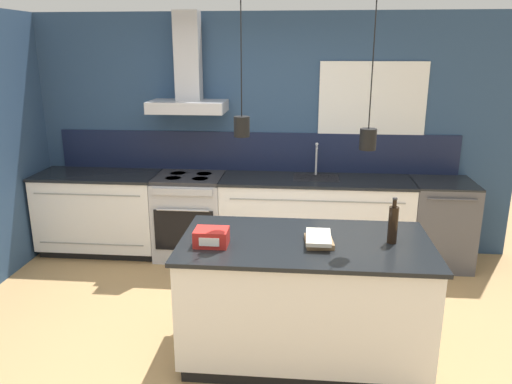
# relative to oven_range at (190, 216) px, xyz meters

# --- Properties ---
(ground_plane) EXTENTS (16.00, 16.00, 0.00)m
(ground_plane) POSITION_rel_oven_range_xyz_m (0.68, -1.69, -0.46)
(ground_plane) COLOR tan
(ground_plane) RESTS_ON ground
(wall_back) EXTENTS (5.60, 2.23, 2.60)m
(wall_back) POSITION_rel_oven_range_xyz_m (0.65, 0.32, 0.90)
(wall_back) COLOR navy
(wall_back) RESTS_ON ground_plane
(counter_run_left) EXTENTS (1.33, 0.64, 0.91)m
(counter_run_left) POSITION_rel_oven_range_xyz_m (-1.02, 0.01, 0.01)
(counter_run_left) COLOR black
(counter_run_left) RESTS_ON ground_plane
(counter_run_sink) EXTENTS (2.01, 0.64, 1.26)m
(counter_run_sink) POSITION_rel_oven_range_xyz_m (1.36, 0.01, 0.01)
(counter_run_sink) COLOR black
(counter_run_sink) RESTS_ON ground_plane
(oven_range) EXTENTS (0.73, 0.66, 0.91)m
(oven_range) POSITION_rel_oven_range_xyz_m (0.00, 0.00, 0.00)
(oven_range) COLOR #B5B5BA
(oven_range) RESTS_ON ground_plane
(dishwasher) EXTENTS (0.62, 0.65, 0.91)m
(dishwasher) POSITION_rel_oven_range_xyz_m (2.67, 0.00, -0.00)
(dishwasher) COLOR #4C4C51
(dishwasher) RESTS_ON ground_plane
(kitchen_island) EXTENTS (1.79, 0.96, 0.91)m
(kitchen_island) POSITION_rel_oven_range_xyz_m (1.25, -1.76, 0.00)
(kitchen_island) COLOR black
(kitchen_island) RESTS_ON ground_plane
(bottle_on_island) EXTENTS (0.07, 0.07, 0.33)m
(bottle_on_island) POSITION_rel_oven_range_xyz_m (1.85, -1.74, 0.59)
(bottle_on_island) COLOR black
(bottle_on_island) RESTS_ON kitchen_island
(book_stack) EXTENTS (0.21, 0.31, 0.07)m
(book_stack) POSITION_rel_oven_range_xyz_m (1.34, -1.82, 0.49)
(book_stack) COLOR olive
(book_stack) RESTS_ON kitchen_island
(red_supply_box) EXTENTS (0.23, 0.19, 0.12)m
(red_supply_box) POSITION_rel_oven_range_xyz_m (0.59, -1.90, 0.51)
(red_supply_box) COLOR red
(red_supply_box) RESTS_ON kitchen_island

